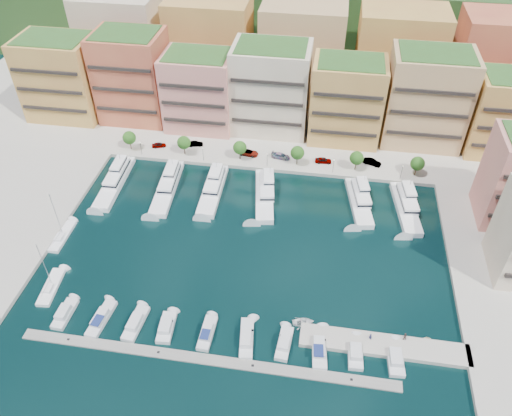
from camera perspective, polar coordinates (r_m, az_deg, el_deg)
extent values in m
plane|color=black|center=(115.43, -0.91, -4.62)|extent=(400.00, 400.00, 0.00)
cube|color=#9E998E|center=(164.50, 2.80, 10.75)|extent=(220.00, 64.00, 2.00)
cube|color=#1F3E19|center=(207.30, 4.47, 17.30)|extent=(240.00, 40.00, 58.00)
cube|color=gray|center=(97.64, -5.83, -16.87)|extent=(72.00, 2.20, 0.35)
cube|color=#9E998E|center=(101.62, 14.37, -15.14)|extent=(32.00, 5.00, 2.00)
cube|color=gold|center=(167.65, -21.30, 13.65)|extent=(22.00, 16.00, 24.00)
cube|color=black|center=(161.35, -22.55, 12.25)|extent=(20.24, 0.50, 0.90)
cube|color=#2F5522|center=(162.93, -22.38, 17.48)|extent=(19.36, 14.08, 0.80)
cube|color=#CD6F44|center=(159.48, -13.90, 14.28)|extent=(20.00, 16.00, 26.00)
cube|color=black|center=(152.74, -14.96, 12.87)|extent=(18.40, 0.50, 0.90)
cube|color=#2F5522|center=(154.23, -14.73, 18.72)|extent=(17.60, 14.08, 0.80)
cube|color=tan|center=(152.22, -6.47, 13.06)|extent=(20.00, 15.00, 22.00)
cube|color=black|center=(145.67, -7.22, 11.64)|extent=(18.40, 0.50, 0.90)
cube|color=#2F5522|center=(147.31, -6.81, 16.98)|extent=(17.60, 13.20, 0.80)
cube|color=#F7DFBF|center=(149.50, 1.71, 13.41)|extent=(22.00, 16.00, 25.00)
cube|color=black|center=(142.28, 1.26, 11.91)|extent=(20.24, 0.50, 0.90)
cube|color=#2F5522|center=(144.04, 1.82, 17.97)|extent=(19.36, 14.08, 0.80)
cube|color=#E0A954|center=(147.39, 10.29, 11.89)|extent=(20.00, 15.00, 23.00)
cube|color=black|center=(140.61, 10.22, 10.40)|extent=(18.40, 0.50, 0.90)
cube|color=#2F5522|center=(142.15, 10.87, 16.09)|extent=(17.60, 13.20, 0.80)
cube|color=tan|center=(150.88, 18.87, 11.68)|extent=(22.00, 16.00, 26.00)
cube|color=black|center=(143.73, 19.19, 10.11)|extent=(20.24, 0.50, 0.90)
cube|color=#2F5522|center=(145.32, 20.04, 16.26)|extent=(19.36, 14.08, 0.80)
cube|color=gold|center=(155.60, 26.80, 9.43)|extent=(20.00, 15.00, 22.00)
cube|color=#F7DFBF|center=(181.26, -14.98, 18.06)|extent=(26.00, 18.00, 30.00)
cube|color=#E0A954|center=(172.00, -5.23, 17.98)|extent=(26.00, 18.00, 30.00)
cube|color=tan|center=(167.67, 5.27, 17.36)|extent=(26.00, 18.00, 30.00)
cube|color=gold|center=(168.65, 15.88, 16.17)|extent=(26.00, 18.00, 30.00)
cube|color=#CD6F44|center=(174.85, 25.91, 14.54)|extent=(26.00, 18.00, 30.00)
cylinder|color=#473323|center=(148.82, -14.14, 7.06)|extent=(0.24, 0.24, 3.00)
sphere|color=#164A15|center=(147.63, -14.28, 7.79)|extent=(3.80, 3.80, 3.80)
cylinder|color=#473323|center=(143.74, -8.17, 6.66)|extent=(0.24, 0.24, 3.00)
sphere|color=#164A15|center=(142.50, -8.25, 7.41)|extent=(3.80, 3.80, 3.80)
cylinder|color=#473323|center=(140.30, -1.84, 6.15)|extent=(0.24, 0.24, 3.00)
sphere|color=#164A15|center=(139.03, -1.86, 6.91)|extent=(3.80, 3.80, 3.80)
cylinder|color=#473323|center=(138.63, 4.71, 5.54)|extent=(0.24, 0.24, 3.00)
sphere|color=#164A15|center=(137.35, 4.76, 6.31)|extent=(3.80, 3.80, 3.80)
cylinder|color=#473323|center=(138.80, 11.31, 4.86)|extent=(0.24, 0.24, 3.00)
sphere|color=#164A15|center=(137.52, 11.43, 5.61)|extent=(3.80, 3.80, 3.80)
cylinder|color=#473323|center=(140.80, 17.80, 4.12)|extent=(0.24, 0.24, 3.00)
sphere|color=#164A15|center=(139.54, 17.98, 4.86)|extent=(3.80, 3.80, 3.80)
cylinder|color=black|center=(145.37, -13.01, 6.63)|extent=(0.10, 0.10, 4.00)
sphere|color=#FFF2CC|center=(144.27, -13.13, 7.30)|extent=(0.30, 0.30, 0.30)
cylinder|color=black|center=(140.14, -6.06, 6.12)|extent=(0.10, 0.10, 4.00)
sphere|color=#FFF2CC|center=(138.99, -6.12, 6.82)|extent=(0.30, 0.30, 0.30)
cylinder|color=black|center=(137.08, 1.28, 5.48)|extent=(0.10, 0.10, 4.00)
sphere|color=#FFF2CC|center=(135.91, 1.30, 6.19)|extent=(0.30, 0.30, 0.30)
cylinder|color=black|center=(136.36, 8.82, 4.74)|extent=(0.10, 0.10, 4.00)
sphere|color=#FFF2CC|center=(135.18, 8.91, 5.44)|extent=(0.30, 0.30, 0.30)
cylinder|color=black|center=(138.00, 16.29, 3.91)|extent=(0.10, 0.10, 4.00)
sphere|color=#FFF2CC|center=(136.83, 16.45, 4.60)|extent=(0.30, 0.30, 0.30)
cube|color=white|center=(138.12, -15.83, 2.67)|extent=(5.25, 22.62, 2.30)
cube|color=white|center=(138.53, -15.65, 3.90)|extent=(4.07, 12.48, 1.80)
cube|color=black|center=(138.53, -15.65, 3.90)|extent=(4.13, 12.55, 0.55)
cube|color=white|center=(138.92, -15.50, 4.87)|extent=(2.89, 6.84, 1.40)
cylinder|color=#B2B2B7|center=(139.02, -15.42, 5.73)|extent=(0.14, 0.14, 1.80)
cube|color=white|center=(133.18, -10.10, 2.13)|extent=(5.97, 22.72, 2.30)
cube|color=white|center=(133.60, -9.93, 3.41)|extent=(4.49, 12.58, 1.80)
cube|color=black|center=(133.60, -9.93, 3.41)|extent=(4.55, 12.64, 0.55)
cube|color=white|center=(134.01, -9.79, 4.42)|extent=(3.13, 6.91, 1.40)
cylinder|color=#B2B2B7|center=(134.11, -9.70, 5.31)|extent=(0.14, 0.14, 1.80)
cube|color=black|center=(133.45, -10.08, 1.98)|extent=(6.02, 22.78, 0.35)
cube|color=white|center=(130.83, -4.95, 1.88)|extent=(5.06, 20.74, 2.30)
cube|color=white|center=(131.13, -4.80, 3.14)|extent=(4.02, 11.44, 1.80)
cube|color=black|center=(131.13, -4.80, 3.14)|extent=(4.08, 11.50, 0.55)
cube|color=white|center=(131.45, -4.68, 4.13)|extent=(2.90, 6.25, 1.40)
cylinder|color=#B2B2B7|center=(131.47, -4.60, 5.01)|extent=(0.14, 0.14, 1.80)
cube|color=white|center=(128.71, 0.95, 1.29)|extent=(7.52, 21.08, 2.30)
cube|color=white|center=(129.02, 1.09, 2.57)|extent=(5.29, 11.78, 1.80)
cube|color=black|center=(129.02, 1.09, 2.57)|extent=(5.36, 11.85, 0.55)
cube|color=white|center=(129.33, 1.20, 3.58)|extent=(3.54, 6.53, 1.40)
cylinder|color=#B2B2B7|center=(129.36, 1.29, 4.47)|extent=(0.14, 0.14, 1.80)
cube|color=white|center=(129.21, 11.66, 0.48)|extent=(7.42, 19.11, 2.30)
cube|color=white|center=(129.38, 11.78, 1.70)|extent=(5.22, 10.71, 1.80)
cube|color=black|center=(129.38, 11.78, 1.70)|extent=(5.29, 10.78, 0.55)
cube|color=white|center=(129.58, 11.87, 2.66)|extent=(3.49, 5.95, 1.40)
cylinder|color=#B2B2B7|center=(129.52, 11.97, 3.52)|extent=(0.14, 0.14, 1.80)
cube|color=white|center=(130.29, 16.70, -0.19)|extent=(6.95, 20.07, 2.30)
cube|color=white|center=(130.52, 16.81, 1.05)|extent=(4.99, 11.20, 1.80)
cube|color=black|center=(130.52, 16.81, 1.05)|extent=(5.06, 11.26, 0.55)
cube|color=white|center=(130.78, 16.90, 2.03)|extent=(3.39, 6.20, 1.40)
cylinder|color=#B2B2B7|center=(130.77, 17.00, 2.89)|extent=(0.14, 0.14, 1.80)
cube|color=silver|center=(109.75, -20.96, -11.30)|extent=(2.74, 7.56, 1.40)
cube|color=silver|center=(108.59, -21.21, -11.02)|extent=(2.09, 3.65, 1.10)
cube|color=black|center=(109.54, -20.84, -10.51)|extent=(1.86, 0.14, 0.55)
cube|color=silver|center=(106.61, -17.22, -12.07)|extent=(3.43, 9.29, 1.40)
cube|color=silver|center=(105.38, -17.46, -11.83)|extent=(2.40, 4.54, 1.10)
cube|color=black|center=(106.53, -17.06, -11.16)|extent=(1.81, 0.28, 0.55)
cube|color=navy|center=(104.31, -17.77, -12.12)|extent=(2.03, 2.89, 0.12)
cube|color=silver|center=(104.14, -13.55, -12.77)|extent=(3.29, 8.55, 1.40)
cube|color=silver|center=(102.89, -13.74, -12.52)|extent=(2.37, 4.16, 1.10)
cube|color=black|center=(103.99, -13.41, -11.89)|extent=(1.91, 0.25, 0.55)
cube|color=silver|center=(102.33, -10.18, -13.37)|extent=(3.30, 7.36, 1.40)
cube|color=silver|center=(101.09, -10.32, -13.10)|extent=(2.42, 3.59, 1.10)
cube|color=black|center=(102.08, -10.07, -12.55)|extent=(2.01, 0.25, 0.55)
cube|color=silver|center=(100.51, -5.59, -14.11)|extent=(2.55, 7.95, 1.40)
cube|color=silver|center=(99.23, -5.69, -13.86)|extent=(1.95, 3.83, 1.10)
cube|color=black|center=(100.32, -5.47, -13.22)|extent=(1.74, 0.13, 0.55)
cube|color=navy|center=(98.18, -5.86, -14.14)|extent=(1.73, 2.40, 0.12)
cube|color=silver|center=(99.38, -1.07, -14.75)|extent=(3.65, 9.33, 1.40)
cube|color=silver|center=(98.06, -1.13, -14.54)|extent=(2.51, 4.57, 1.10)
cube|color=black|center=(99.29, -0.94, -13.77)|extent=(1.82, 0.33, 0.55)
cube|color=silver|center=(98.87, 3.25, -15.28)|extent=(2.98, 7.64, 1.40)
cube|color=silver|center=(97.58, 3.25, -15.03)|extent=(2.16, 3.72, 1.10)
cube|color=black|center=(98.64, 3.35, -14.40)|extent=(1.76, 0.23, 0.55)
cube|color=silver|center=(98.87, 7.21, -15.68)|extent=(3.46, 9.34, 1.40)
cube|color=silver|center=(97.54, 7.26, -15.48)|extent=(2.45, 4.55, 1.10)
cube|color=black|center=(98.78, 7.32, -14.69)|extent=(1.92, 0.27, 0.55)
cube|color=navy|center=(96.38, 7.25, -15.87)|extent=(2.10, 2.89, 0.12)
cube|color=silver|center=(99.33, 11.25, -16.02)|extent=(3.00, 7.15, 1.40)
cube|color=silver|center=(98.06, 11.34, -15.78)|extent=(2.24, 3.47, 1.10)
cube|color=black|center=(99.06, 11.33, -15.18)|extent=(1.93, 0.19, 0.55)
cube|color=silver|center=(100.33, 15.58, -16.31)|extent=(3.35, 7.70, 1.40)
cube|color=silver|center=(99.07, 15.72, -16.07)|extent=(2.46, 3.75, 1.10)
cube|color=black|center=(100.11, 15.65, -15.44)|extent=(2.04, 0.24, 0.55)
cube|color=white|center=(126.42, -21.26, -3.08)|extent=(2.94, 10.54, 1.20)
cube|color=white|center=(125.20, -21.56, -3.11)|extent=(1.71, 2.65, 0.60)
cylinder|color=#B2B2B7|center=(122.57, -21.89, -0.68)|extent=(0.14, 0.14, 12.00)
cylinder|color=#B2B2B7|center=(124.43, -21.74, -3.04)|extent=(0.16, 4.73, 0.10)
cube|color=white|center=(115.71, -22.34, -8.42)|extent=(3.78, 10.31, 1.20)
cube|color=white|center=(114.54, -22.68, -8.49)|extent=(1.92, 2.67, 0.60)
cylinder|color=#B2B2B7|center=(111.41, -23.08, -5.98)|extent=(0.14, 0.14, 12.00)
cylinder|color=#B2B2B7|center=(113.78, -22.88, -8.44)|extent=(0.55, 4.53, 0.10)
imported|color=white|center=(101.83, 5.42, -12.87)|extent=(4.95, 4.06, 0.89)
imported|color=beige|center=(104.61, 18.96, -13.92)|extent=(1.65, 1.47, 0.80)
imported|color=gray|center=(148.34, -11.03, 7.09)|extent=(4.31, 2.76, 1.37)
imported|color=gray|center=(147.14, -6.93, 7.29)|extent=(4.47, 2.42, 1.40)
imported|color=gray|center=(142.27, -0.84, 6.36)|extent=(5.91, 3.52, 1.54)
imported|color=gray|center=(141.10, 2.83, 5.98)|extent=(5.48, 2.91, 1.51)
imported|color=gray|center=(140.39, 7.69, 5.43)|extent=(4.68, 2.18, 1.55)
imported|color=gray|center=(142.02, 13.12, 5.13)|extent=(5.23, 3.34, 1.63)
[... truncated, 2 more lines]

